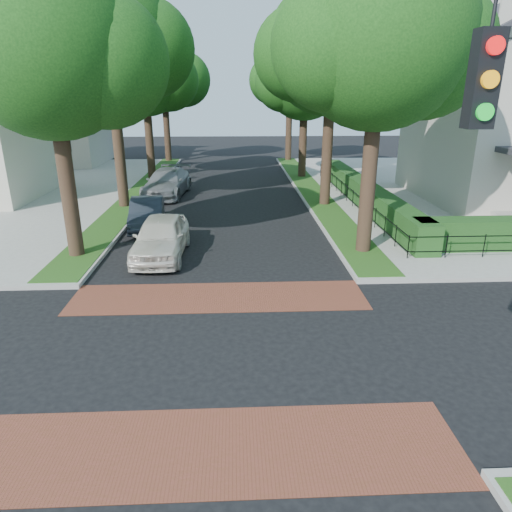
% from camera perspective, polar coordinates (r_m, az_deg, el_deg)
% --- Properties ---
extents(ground, '(120.00, 120.00, 0.00)m').
position_cam_1_polar(ground, '(11.33, -5.16, -11.92)').
color(ground, black).
rests_on(ground, ground).
extents(crosswalk_far, '(9.00, 2.20, 0.01)m').
position_cam_1_polar(crosswalk_far, '(14.15, -4.66, -5.12)').
color(crosswalk_far, brown).
rests_on(crosswalk_far, ground).
extents(crosswalk_near, '(9.00, 2.20, 0.01)m').
position_cam_1_polar(crosswalk_near, '(8.76, -6.04, -22.89)').
color(crosswalk_near, brown).
rests_on(crosswalk_near, ground).
extents(grass_strip_ne, '(1.60, 29.80, 0.02)m').
position_cam_1_polar(grass_strip_ne, '(29.72, 6.87, 8.31)').
color(grass_strip_ne, '#1A4313').
rests_on(grass_strip_ne, sidewalk_ne).
extents(grass_strip_nw, '(1.60, 29.80, 0.02)m').
position_cam_1_polar(grass_strip_nw, '(29.92, -14.20, 7.93)').
color(grass_strip_nw, '#1A4313').
rests_on(grass_strip_nw, sidewalk_nw).
extents(tree_right_near, '(7.75, 6.67, 10.66)m').
position_cam_1_polar(tree_right_near, '(17.71, 15.36, 24.53)').
color(tree_right_near, black).
rests_on(tree_right_near, sidewalk_ne).
extents(tree_right_mid, '(8.25, 7.09, 11.22)m').
position_cam_1_polar(tree_right_mid, '(25.49, 9.66, 24.03)').
color(tree_right_mid, black).
rests_on(tree_right_mid, sidewalk_ne).
extents(tree_right_far, '(7.25, 6.23, 9.74)m').
position_cam_1_polar(tree_right_far, '(34.26, 6.25, 21.16)').
color(tree_right_far, black).
rests_on(tree_right_far, sidewalk_ne).
extents(tree_right_back, '(7.50, 6.45, 10.20)m').
position_cam_1_polar(tree_right_back, '(43.20, 4.38, 21.35)').
color(tree_right_back, black).
rests_on(tree_right_back, sidewalk_ne).
extents(tree_left_near, '(7.50, 6.45, 10.20)m').
position_cam_1_polar(tree_left_near, '(17.95, -23.90, 22.41)').
color(tree_left_near, black).
rests_on(tree_left_near, sidewalk_nw).
extents(tree_left_mid, '(8.00, 6.88, 11.48)m').
position_cam_1_polar(tree_left_mid, '(25.71, -17.59, 24.21)').
color(tree_left_mid, black).
rests_on(tree_left_mid, sidewalk_nw).
extents(tree_left_far, '(7.00, 6.02, 9.86)m').
position_cam_1_polar(tree_left_far, '(34.41, -13.53, 21.12)').
color(tree_left_far, black).
rests_on(tree_left_far, sidewalk_nw).
extents(tree_left_back, '(7.75, 6.66, 10.44)m').
position_cam_1_polar(tree_left_back, '(43.32, -11.30, 21.24)').
color(tree_left_back, black).
rests_on(tree_left_back, sidewalk_nw).
extents(hedge_main_road, '(1.00, 18.00, 1.20)m').
position_cam_1_polar(hedge_main_road, '(26.18, 13.38, 7.71)').
color(hedge_main_road, '#164016').
rests_on(hedge_main_road, sidewalk_ne).
extents(fence_main_road, '(0.06, 18.00, 0.90)m').
position_cam_1_polar(fence_main_road, '(26.00, 11.65, 7.42)').
color(fence_main_road, black).
rests_on(fence_main_road, sidewalk_ne).
extents(house_left_far, '(10.00, 9.00, 10.14)m').
position_cam_1_polar(house_left_far, '(44.64, -24.83, 16.78)').
color(house_left_far, beige).
rests_on(house_left_far, sidewalk_nw).
extents(parked_car_front, '(1.93, 4.62, 1.56)m').
position_cam_1_polar(parked_car_front, '(17.72, -11.80, 2.35)').
color(parked_car_front, silver).
rests_on(parked_car_front, ground).
extents(parked_car_middle, '(1.93, 4.30, 1.37)m').
position_cam_1_polar(parked_car_middle, '(21.82, -13.47, 5.20)').
color(parked_car_middle, '#1F252F').
rests_on(parked_car_middle, ground).
extents(parked_car_rear, '(2.81, 5.70, 1.59)m').
position_cam_1_polar(parked_car_rear, '(28.71, -11.05, 8.99)').
color(parked_car_rear, gray).
rests_on(parked_car_rear, ground).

